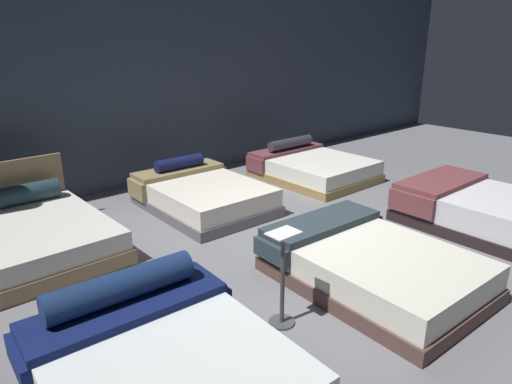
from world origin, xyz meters
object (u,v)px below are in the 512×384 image
price_sign (282,290)px  bed_2 (478,209)px  bed_0 (161,365)px  bed_3 (35,234)px  bed_4 (202,194)px  bed_1 (371,265)px  bed_5 (312,167)px

price_sign → bed_2: bearing=-1.9°
bed_0 → price_sign: 1.26m
bed_3 → price_sign: bed_3 is taller
bed_2 → bed_3: bed_3 is taller
bed_2 → bed_3: size_ratio=0.95×
bed_4 → price_sign: (-1.14, -2.93, 0.12)m
bed_1 → bed_5: size_ratio=1.11×
bed_2 → price_sign: bearing=178.7°
bed_1 → bed_5: (2.35, 2.99, -0.01)m
bed_0 → bed_2: bearing=1.6°
bed_0 → bed_1: (2.46, -0.07, -0.01)m
bed_0 → bed_5: size_ratio=1.01×
bed_2 → bed_3: 5.80m
bed_3 → price_sign: 3.27m
bed_1 → bed_4: bed_4 is taller
bed_0 → bed_4: (2.39, 2.96, -0.00)m
bed_1 → bed_4: size_ratio=1.07×
price_sign → bed_1: bearing=-4.7°
bed_5 → price_sign: size_ratio=2.16×
bed_5 → bed_0: bearing=-148.9°
bed_3 → bed_4: bearing=-2.9°
price_sign → bed_0: bearing=-178.7°
bed_0 → bed_2: 4.88m
bed_1 → bed_4: 3.03m
bed_4 → bed_2: bearing=-49.9°
bed_3 → bed_2: bearing=-33.6°
bed_1 → bed_2: size_ratio=1.11×
bed_3 → price_sign: (1.25, -3.02, 0.12)m
bed_0 → price_sign: bearing=3.9°
bed_0 → bed_2: bed_0 is taller
bed_0 → bed_5: 5.63m
bed_4 → bed_5: bearing=-0.0°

